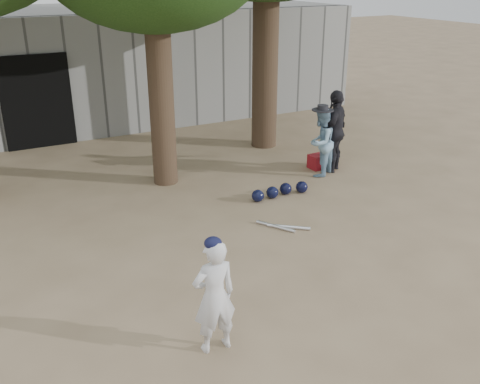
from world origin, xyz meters
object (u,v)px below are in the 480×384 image
boy_player (214,297)px  spectator_dark (335,131)px  red_bag (319,161)px  spectator_blue (321,142)px

boy_player → spectator_dark: bearing=-137.9°
boy_player → spectator_dark: size_ratio=0.79×
spectator_dark → red_bag: spectator_dark is taller
boy_player → red_bag: bearing=-135.1°
boy_player → red_bag: 6.33m
boy_player → spectator_dark: 6.28m
boy_player → spectator_blue: spectator_blue is taller
spectator_dark → spectator_blue: bearing=-20.7°
boy_player → spectator_blue: 5.89m
boy_player → red_bag: boy_player is taller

